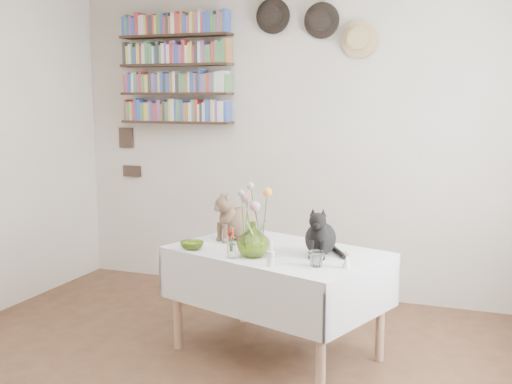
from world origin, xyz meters
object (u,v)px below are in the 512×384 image
at_px(tabby_cat, 239,215).
at_px(black_cat, 321,230).
at_px(flower_vase, 253,239).
at_px(bookshelf_unit, 176,69).
at_px(dining_table, 277,276).

relative_size(tabby_cat, black_cat, 1.10).
relative_size(tabby_cat, flower_vase, 1.59).
bearing_deg(black_cat, tabby_cat, 155.62).
bearing_deg(black_cat, bookshelf_unit, 136.86).
xyz_separation_m(dining_table, bookshelf_unit, (-1.33, 1.24, 1.33)).
bearing_deg(bookshelf_unit, black_cat, -37.70).
bearing_deg(bookshelf_unit, tabby_cat, -46.04).
xyz_separation_m(black_cat, bookshelf_unit, (-1.62, 1.25, 1.01)).
bearing_deg(dining_table, tabby_cat, 149.16).
distance_m(flower_vase, bookshelf_unit, 2.18).
height_order(tabby_cat, flower_vase, tabby_cat).
xyz_separation_m(flower_vase, bookshelf_unit, (-1.25, 1.44, 1.06)).
bearing_deg(black_cat, dining_table, 172.12).
bearing_deg(tabby_cat, dining_table, 4.55).
xyz_separation_m(dining_table, black_cat, (0.28, -0.01, 0.32)).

